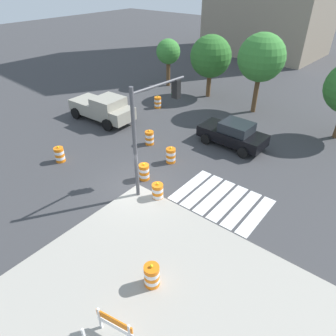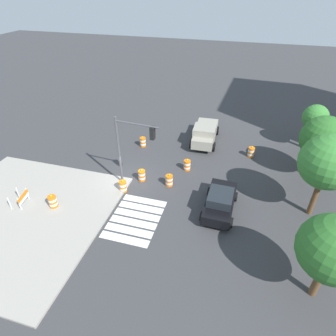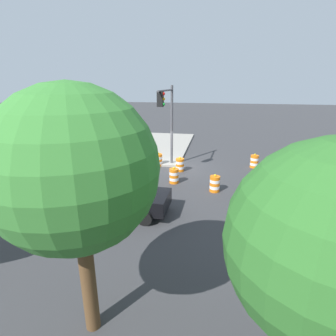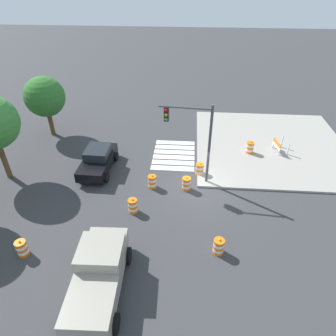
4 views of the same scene
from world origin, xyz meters
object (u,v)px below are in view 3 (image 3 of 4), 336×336
(traffic_light_pole, at_px, (168,113))
(pickup_truck, at_px, (318,185))
(traffic_barrel_on_sidewalk, at_px, (134,144))
(street_tree_streetside_mid, at_px, (334,246))
(traffic_barrel_median_near, at_px, (316,243))
(traffic_barrel_lane_center, at_px, (215,184))
(traffic_barrel_median_far, at_px, (174,176))
(street_tree_streetside_far, at_px, (75,170))
(sports_car, at_px, (122,196))
(traffic_barrel_near_corner, at_px, (158,160))
(construction_barricade, at_px, (137,138))
(traffic_barrel_far_curb, at_px, (180,165))
(traffic_barrel_crosswalk_end, at_px, (254,161))

(traffic_light_pole, bearing_deg, pickup_truck, 154.83)
(traffic_barrel_on_sidewalk, xyz_separation_m, street_tree_streetside_mid, (-9.05, 17.82, 2.83))
(traffic_barrel_median_near, relative_size, traffic_barrel_lane_center, 1.00)
(traffic_barrel_median_far, xyz_separation_m, traffic_barrel_lane_center, (-2.45, 0.86, 0.00))
(traffic_barrel_median_near, xyz_separation_m, traffic_light_pole, (6.92, -8.37, 3.46))
(traffic_barrel_on_sidewalk, bearing_deg, street_tree_streetside_far, 104.24)
(sports_car, xyz_separation_m, traffic_barrel_median_near, (-7.87, 1.81, -0.36))
(traffic_barrel_near_corner, height_order, construction_barricade, construction_barricade)
(traffic_barrel_on_sidewalk, xyz_separation_m, traffic_light_pole, (-3.89, 4.59, 3.31))
(traffic_barrel_lane_center, xyz_separation_m, street_tree_streetside_far, (2.85, 9.23, 3.71))
(sports_car, relative_size, traffic_barrel_median_far, 4.26)
(traffic_barrel_far_curb, relative_size, street_tree_streetside_far, 0.17)
(traffic_barrel_median_far, bearing_deg, traffic_barrel_far_curb, -90.96)
(traffic_barrel_median_near, distance_m, traffic_barrel_on_sidewalk, 16.88)
(traffic_barrel_near_corner, distance_m, traffic_barrel_median_near, 11.91)
(pickup_truck, bearing_deg, traffic_barrel_on_sidewalk, -34.82)
(sports_car, distance_m, construction_barricade, 13.79)
(traffic_barrel_median_far, relative_size, traffic_barrel_far_curb, 1.00)
(traffic_light_pole, bearing_deg, street_tree_streetside_mid, 111.30)
(traffic_barrel_lane_center, height_order, traffic_light_pole, traffic_light_pole)
(street_tree_streetside_mid, bearing_deg, traffic_barrel_far_curb, -71.87)
(sports_car, bearing_deg, traffic_light_pole, -98.25)
(traffic_light_pole, bearing_deg, traffic_barrel_median_far, 109.13)
(pickup_truck, bearing_deg, street_tree_streetside_far, 47.64)
(sports_car, distance_m, traffic_barrel_lane_center, 5.37)
(pickup_truck, xyz_separation_m, traffic_barrel_crosswalk_end, (2.32, -5.51, -0.52))
(pickup_truck, relative_size, street_tree_streetside_far, 0.88)
(traffic_barrel_on_sidewalk, bearing_deg, pickup_truck, 145.18)
(sports_car, xyz_separation_m, traffic_light_pole, (-0.95, -6.57, 3.10))
(traffic_barrel_crosswalk_end, bearing_deg, traffic_barrel_median_far, 38.11)
(street_tree_streetside_far, bearing_deg, pickup_truck, -132.36)
(construction_barricade, xyz_separation_m, street_tree_streetside_far, (-4.73, 19.37, 3.44))
(sports_car, distance_m, traffic_barrel_median_far, 4.50)
(sports_car, relative_size, traffic_barrel_near_corner, 4.26)
(traffic_barrel_median_near, distance_m, construction_barricade, 18.87)
(traffic_barrel_lane_center, height_order, street_tree_streetside_mid, street_tree_streetside_mid)
(traffic_barrel_near_corner, height_order, traffic_barrel_median_far, same)
(traffic_barrel_near_corner, distance_m, traffic_barrel_median_far, 3.55)
(pickup_truck, xyz_separation_m, street_tree_streetside_mid, (3.17, 9.32, 2.46))
(traffic_barrel_median_far, xyz_separation_m, street_tree_streetside_far, (0.40, 10.09, 3.71))
(sports_car, height_order, traffic_barrel_median_near, sports_car)
(traffic_barrel_near_corner, relative_size, traffic_light_pole, 0.19)
(traffic_barrel_crosswalk_end, distance_m, traffic_barrel_far_curb, 5.43)
(street_tree_streetside_far, bearing_deg, traffic_barrel_on_sidewalk, -75.76)
(sports_car, height_order, pickup_truck, pickup_truck)
(sports_car, bearing_deg, traffic_barrel_median_near, 167.08)
(traffic_barrel_crosswalk_end, xyz_separation_m, construction_barricade, (10.29, -5.22, 0.27))
(traffic_barrel_crosswalk_end, xyz_separation_m, street_tree_streetside_far, (5.56, 14.14, 3.71))
(traffic_barrel_median_far, height_order, street_tree_streetside_mid, street_tree_streetside_mid)
(sports_car, height_order, construction_barricade, sports_car)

